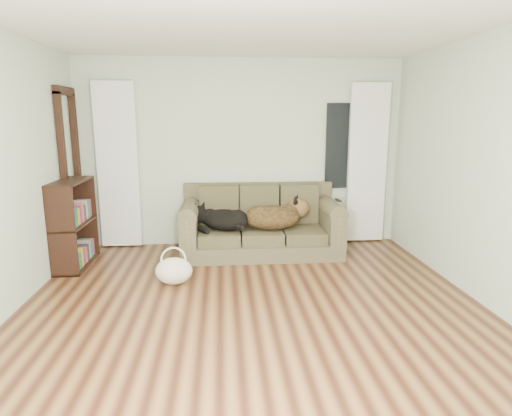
{
  "coord_description": "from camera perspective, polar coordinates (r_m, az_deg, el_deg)",
  "views": [
    {
      "loc": [
        -0.27,
        -3.56,
        1.79
      ],
      "look_at": [
        0.14,
        1.6,
        0.7
      ],
      "focal_mm": 30.0,
      "sensor_mm": 36.0,
      "label": 1
    }
  ],
  "objects": [
    {
      "name": "floor",
      "position": [
        3.99,
        -0.13,
        -14.76
      ],
      "size": [
        5.0,
        5.0,
        0.0
      ],
      "primitive_type": "plane",
      "color": "#381B10",
      "rests_on": "ground"
    },
    {
      "name": "ceiling",
      "position": [
        3.66,
        -0.15,
        24.67
      ],
      "size": [
        5.0,
        5.0,
        0.0
      ],
      "primitive_type": "plane",
      "color": "white",
      "rests_on": "ground"
    },
    {
      "name": "wall_back",
      "position": [
        6.08,
        -1.97,
        7.25
      ],
      "size": [
        4.5,
        0.04,
        2.6
      ],
      "primitive_type": "cube",
      "color": "#B5C2AE",
      "rests_on": "ground"
    },
    {
      "name": "wall_right",
      "position": [
        4.39,
        30.67,
        3.81
      ],
      "size": [
        0.04,
        5.0,
        2.6
      ],
      "primitive_type": "cube",
      "color": "#B5C2AE",
      "rests_on": "ground"
    },
    {
      "name": "curtain_left",
      "position": [
        6.18,
        -17.95,
        5.36
      ],
      "size": [
        0.55,
        0.08,
        2.25
      ],
      "primitive_type": "cube",
      "color": "white",
      "rests_on": "ground"
    },
    {
      "name": "curtain_right",
      "position": [
        6.36,
        14.59,
        5.72
      ],
      "size": [
        0.55,
        0.08,
        2.25
      ],
      "primitive_type": "cube",
      "color": "white",
      "rests_on": "ground"
    },
    {
      "name": "window_pane",
      "position": [
        6.28,
        11.51,
        8.08
      ],
      "size": [
        0.5,
        0.03,
        1.2
      ],
      "primitive_type": "cube",
      "color": "black",
      "rests_on": "wall_back"
    },
    {
      "name": "door_casing",
      "position": [
        5.97,
        -23.36,
        3.79
      ],
      "size": [
        0.07,
        0.6,
        2.1
      ],
      "primitive_type": "cube",
      "color": "black",
      "rests_on": "ground"
    },
    {
      "name": "sofa",
      "position": [
        5.71,
        0.66,
        -1.68
      ],
      "size": [
        2.09,
        0.9,
        0.86
      ],
      "primitive_type": "cube",
      "color": "#423B28",
      "rests_on": "floor"
    },
    {
      "name": "dog_black_lab",
      "position": [
        5.63,
        -4.59,
        -1.61
      ],
      "size": [
        0.8,
        0.74,
        0.28
      ],
      "primitive_type": "ellipsoid",
      "rotation": [
        0.0,
        0.0,
        -0.55
      ],
      "color": "black",
      "rests_on": "sofa"
    },
    {
      "name": "dog_shepherd",
      "position": [
        5.7,
        2.57,
        -1.32
      ],
      "size": [
        0.8,
        0.58,
        0.34
      ],
      "primitive_type": "ellipsoid",
      "rotation": [
        0.0,
        0.0,
        3.18
      ],
      "color": "black",
      "rests_on": "sofa"
    },
    {
      "name": "tv_remote",
      "position": [
        5.74,
        10.89,
        1.02
      ],
      "size": [
        0.06,
        0.2,
        0.02
      ],
      "primitive_type": "cube",
      "rotation": [
        0.0,
        0.0,
        0.01
      ],
      "color": "black",
      "rests_on": "sofa"
    },
    {
      "name": "tote_bag",
      "position": [
        4.82,
        -10.9,
        -8.1
      ],
      "size": [
        0.48,
        0.42,
        0.3
      ],
      "primitive_type": "ellipsoid",
      "rotation": [
        0.0,
        0.0,
        -0.3
      ],
      "color": "beige",
      "rests_on": "floor"
    },
    {
      "name": "bookshelf",
      "position": [
        5.67,
        -23.1,
        -2.24
      ],
      "size": [
        0.4,
        0.88,
        1.06
      ],
      "primitive_type": "cube",
      "rotation": [
        0.0,
        0.0,
        -0.09
      ],
      "color": "black",
      "rests_on": "floor"
    }
  ]
}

